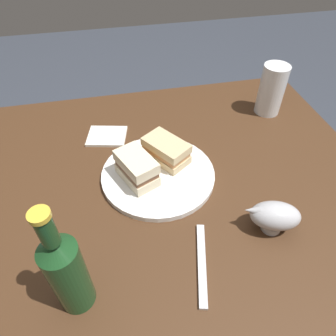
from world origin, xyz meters
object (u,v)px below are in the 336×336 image
Objects in this scene: napkin at (107,136)px; sandwich_half_left at (166,151)px; cider_bottle at (66,271)px; sandwich_half_right at (137,169)px; pint_glass at (271,93)px; gravy_boat at (274,216)px; plate at (158,174)px; fork at (202,263)px.

sandwich_half_left is at bearing -44.13° from napkin.
cider_bottle is at bearing -125.97° from sandwich_half_left.
pint_glass is (0.45, 0.23, 0.02)m from sandwich_half_right.
napkin is (-0.15, 0.14, -0.04)m from sandwich_half_left.
sandwich_half_right reaches higher than gravy_boat.
cider_bottle is (-0.20, -0.27, 0.10)m from plate.
napkin is at bearing 129.71° from gravy_boat.
fork is (-0.36, -0.47, -0.06)m from pint_glass.
pint_glass reaches higher than fork.
sandwich_half_right is at bearing -144.64° from fork.
napkin is at bearing 135.87° from sandwich_half_left.
sandwich_half_right is (-0.05, -0.01, 0.04)m from plate.
pint_glass reaches higher than plate.
sandwich_half_left is 1.08× the size of sandwich_half_right.
sandwich_half_right reaches higher than plate.
plate is 0.30m from gravy_boat.
sandwich_half_left reaches higher than napkin.
sandwich_half_right is 0.70× the size of fork.
plate is 2.28× the size of gravy_boat.
sandwich_half_left is at bearing 34.72° from sandwich_half_right.
fork is (0.04, -0.26, -0.00)m from plate.
plate is at bearing 53.70° from cider_bottle.
cider_bottle is (-0.23, -0.32, 0.06)m from sandwich_half_left.
sandwich_half_right is at bearing 60.49° from cider_bottle.
cider_bottle is (-0.60, -0.49, 0.03)m from pint_glass.
napkin is 0.61× the size of fork.
napkin is at bearing 79.62° from cider_bottle.
cider_bottle is (-0.15, -0.26, 0.05)m from sandwich_half_right.
plate is at bearing -156.71° from fork.
plate is at bearing -151.51° from pint_glass.
sandwich_half_right reaches higher than sandwich_half_left.
sandwich_half_right is 1.15× the size of napkin.
pint_glass is 0.61× the size of cider_bottle.
napkin reaches higher than fork.
plate is 0.07m from sandwich_half_right.
fork is at bearing -70.70° from napkin.
sandwich_half_right is 0.49× the size of cider_bottle.
plate is 0.07m from sandwich_half_left.
pint_glass is 0.60m from fork.
plate is 0.26m from fork.
cider_bottle is 2.33× the size of napkin.
sandwich_half_left and gravy_boat have the same top height.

